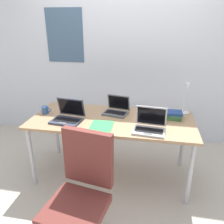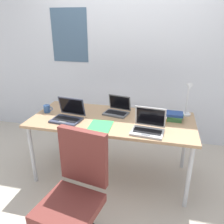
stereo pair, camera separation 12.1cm
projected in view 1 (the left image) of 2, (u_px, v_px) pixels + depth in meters
ground_plane at (112, 173)px, 2.78m from camera, size 12.00×12.00×0.00m
wall_back at (126, 54)px, 3.30m from camera, size 6.00×0.13×2.60m
desk at (112, 123)px, 2.53m from camera, size 1.80×0.80×0.74m
desk_lamp at (186, 98)px, 2.55m from camera, size 0.12×0.18×0.40m
laptop_front_left at (116, 110)px, 2.64m from camera, size 0.31×0.27×0.20m
laptop_near_mouse at (150, 126)px, 2.21m from camera, size 0.33×0.27×0.23m
laptop_mid_desk at (68, 117)px, 2.44m from camera, size 0.34×0.31×0.23m
computer_mouse at (76, 108)px, 2.77m from camera, size 0.07×0.10×0.03m
cell_phone at (153, 114)px, 2.61m from camera, size 0.08×0.14×0.01m
pill_bottle at (165, 119)px, 2.39m from camera, size 0.04×0.04×0.08m
book_stack at (173, 115)px, 2.49m from camera, size 0.21×0.18×0.08m
paper_folder_near_mouse at (101, 127)px, 2.30m from camera, size 0.24×0.32×0.01m
coffee_mug at (45, 110)px, 2.63m from camera, size 0.11×0.08×0.09m
office_chair at (80, 204)px, 1.79m from camera, size 0.52×0.57×0.97m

